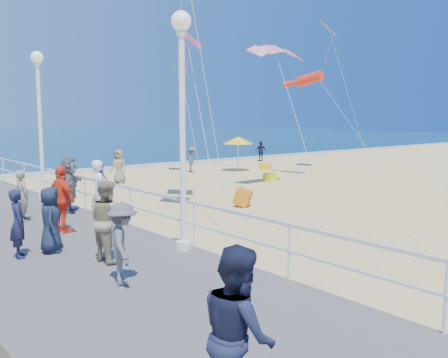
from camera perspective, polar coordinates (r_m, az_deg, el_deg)
ground at (r=15.32m, az=12.13°, el=-5.92°), size 160.00×160.00×0.00m
surf_line at (r=32.13m, az=-17.82°, el=0.87°), size 160.00×1.20×0.04m
boardwalk at (r=10.65m, az=-14.32°, el=-10.80°), size 5.00×44.00×0.40m
railing at (r=11.60m, az=-3.45°, el=-3.73°), size 0.05×42.00×0.55m
lamp_post_mid at (r=11.21m, az=-4.80°, el=8.27°), size 0.44×0.44×5.32m
lamp_post_far at (r=19.30m, az=-20.34°, el=7.46°), size 0.44×0.44×5.32m
woman_holding_toddler at (r=14.64m, az=-14.07°, el=-1.40°), size 0.54×0.72×1.81m
toddler_held at (r=14.78m, az=-13.84°, el=0.14°), size 0.38×0.46×0.85m
spectator_0 at (r=11.67m, az=-22.46°, el=-4.71°), size 0.46×0.61×1.50m
spectator_1 at (r=10.79m, az=-13.22°, el=-4.66°), size 0.73×0.90×1.73m
spectator_2 at (r=9.31m, az=-11.53°, el=-7.24°), size 0.91×1.12×1.51m
spectator_3 at (r=13.69m, az=-18.04°, el=-2.24°), size 0.63×1.10×1.76m
spectator_4 at (r=11.85m, az=-19.22°, el=-4.42°), size 0.71×0.85×1.49m
spectator_5 at (r=16.52m, az=-17.21°, el=-0.61°), size 1.31×1.65×1.76m
spectator_6 at (r=15.52m, az=-22.06°, el=-1.80°), size 0.42×0.59×1.50m
spectator_7 at (r=5.20m, az=1.64°, el=-17.31°), size 0.98×1.09×1.82m
beach_walker_a at (r=30.25m, az=-3.70°, el=2.24°), size 1.07×1.14×1.55m
beach_walker_b at (r=37.39m, az=4.24°, el=3.18°), size 0.94×0.56×1.50m
beach_walker_c at (r=25.90m, az=-11.93°, el=1.41°), size 0.88×1.00×1.71m
box_kite at (r=18.92m, az=2.19°, el=-2.30°), size 0.85×0.89×0.74m
beach_umbrella at (r=30.69m, az=1.63°, el=4.45°), size 1.90×1.90×2.14m
beach_chair_left at (r=26.28m, az=5.27°, el=0.18°), size 0.55×0.55×0.40m
beach_chair_right at (r=31.87m, az=4.72°, el=1.46°), size 0.55×0.55×0.40m
kite_parafoil at (r=23.66m, az=6.03°, el=14.60°), size 3.01×0.94×0.65m
kite_windsock at (r=28.16m, az=9.74°, el=11.20°), size 0.99×2.61×1.06m
kite_diamond_pink at (r=19.72m, az=-4.35°, el=16.03°), size 1.70×1.77×0.86m
kite_diamond_multi at (r=32.00m, az=11.94°, el=16.38°), size 1.60×1.49×0.91m
kite_diamond_green at (r=29.58m, az=-4.99°, el=12.19°), size 1.60×1.65×0.71m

